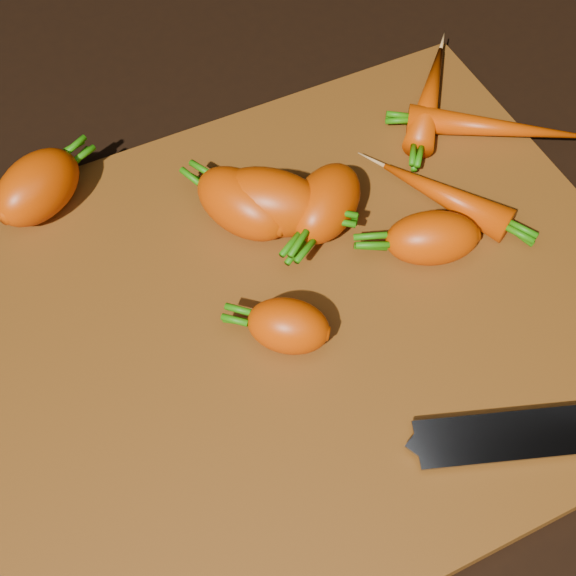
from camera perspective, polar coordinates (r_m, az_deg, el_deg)
name	(u,v)px	position (r m, az deg, el deg)	size (l,w,h in m)	color
ground	(294,325)	(0.58, 0.43, -2.66)	(2.00, 2.00, 0.01)	black
cutting_board	(294,317)	(0.57, 0.44, -2.09)	(0.50, 0.40, 0.01)	brown
carrot_0	(38,187)	(0.63, -17.39, 6.86)	(0.07, 0.05, 0.05)	#D94202
carrot_1	(288,326)	(0.54, 0.03, -2.72)	(0.06, 0.04, 0.04)	#D94202
carrot_2	(270,202)	(0.59, -1.31, 6.13)	(0.09, 0.05, 0.05)	#D94202
carrot_3	(243,204)	(0.59, -3.24, 6.02)	(0.08, 0.05, 0.05)	#D94202
carrot_4	(326,203)	(0.60, 2.70, 6.04)	(0.07, 0.05, 0.05)	#D94202
carrot_5	(432,238)	(0.59, 10.22, 3.52)	(0.07, 0.04, 0.04)	#D94202
carrot_6	(430,96)	(0.70, 10.05, 13.29)	(0.12, 0.03, 0.03)	#D94202
carrot_7	(493,127)	(0.68, 14.38, 11.01)	(0.14, 0.02, 0.02)	#D94202
carrot_8	(445,195)	(0.62, 11.08, 6.47)	(0.11, 0.03, 0.03)	#D94202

